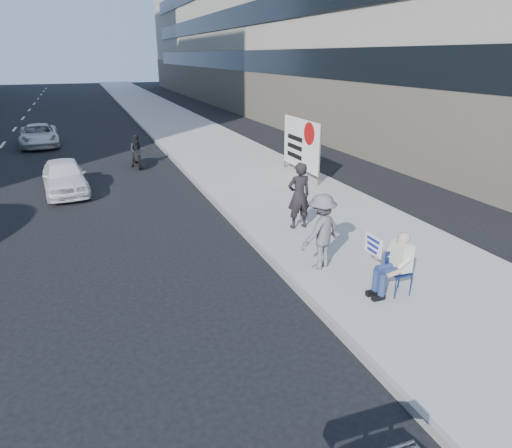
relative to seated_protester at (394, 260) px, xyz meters
name	(u,v)px	position (x,y,z in m)	size (l,w,h in m)	color
ground	(221,289)	(-3.04, 1.65, -0.87)	(160.00, 160.00, 0.00)	black
near_sidewalk	(191,133)	(0.96, 21.65, -0.80)	(5.00, 120.00, 0.15)	#ADAAA2
seated_protester	(394,260)	(0.00, 0.00, 0.00)	(0.83, 1.12, 1.31)	navy
jogger	(321,231)	(-0.74, 1.60, 0.13)	(1.10, 0.63, 1.70)	slate
pedestrian_woman	(299,196)	(-0.11, 4.03, 0.19)	(0.67, 0.44, 1.82)	black
protest_banner	(301,144)	(2.48, 9.22, 0.53)	(0.08, 3.06, 2.20)	#4C4C4C
white_sedan_near	(64,176)	(-6.15, 10.47, -0.28)	(1.41, 3.50, 1.19)	white
white_sedan_far	(39,135)	(-7.57, 20.55, -0.30)	(1.90, 4.12, 1.15)	silver
motorcycle	(137,152)	(-3.23, 13.70, -0.24)	(0.75, 2.05, 1.42)	black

